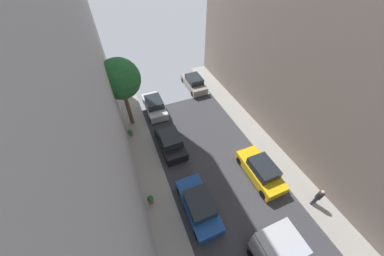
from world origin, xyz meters
The scene contains 10 objects.
sidewalk_right centered at (5.00, 0.00, 0.07)m, with size 2.00×44.00×0.15m, color gray.
parked_car_left_2 centered at (-2.70, 4.16, 0.72)m, with size 1.78×4.20×1.57m.
parked_car_left_3 centered at (-2.70, 10.20, 0.72)m, with size 1.78×4.20×1.57m.
parked_car_left_4 centered at (-2.70, 15.42, 0.72)m, with size 1.78×4.20×1.57m.
parked_car_right_1 centered at (2.70, 4.80, 0.72)m, with size 1.78×4.20×1.57m.
parked_car_right_2 centered at (2.70, 17.80, 0.72)m, with size 1.78×4.20×1.57m.
pedestrian centered at (4.75, 1.51, 1.07)m, with size 0.40×0.36×1.72m.
street_tree_0 centered at (-5.24, 14.37, 4.99)m, with size 3.36×3.36×6.55m.
potted_plant_3 centered at (-5.54, 5.84, 0.56)m, with size 0.41×0.41×0.76m.
potted_plant_4 centered at (-5.67, 12.76, 0.53)m, with size 0.41×0.41×0.70m.
Camera 1 is at (-5.23, -0.80, 13.58)m, focal length 18.57 mm.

